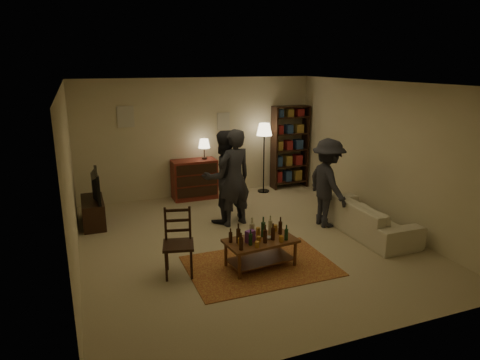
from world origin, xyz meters
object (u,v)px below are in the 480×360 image
sofa (367,217)px  tv_stand (93,205)px  bookshelf (290,146)px  floor_lamp (264,134)px  coffee_table (260,242)px  dining_chair (178,239)px  person_right (223,177)px  person_left (234,178)px  dresser (195,178)px  person_by_sofa (328,183)px

sofa → tv_stand: bearing=64.7°
tv_stand → bookshelf: bearing=11.8°
bookshelf → floor_lamp: bookshelf is taller
coffee_table → dining_chair: 1.23m
sofa → person_right: 2.76m
sofa → person_left: 2.53m
dresser → person_left: person_left is taller
floor_lamp → person_left: bearing=-128.2°
floor_lamp → person_left: size_ratio=0.89×
tv_stand → sofa: bearing=-25.3°
person_left → person_by_sofa: bearing=144.6°
floor_lamp → sofa: size_ratio=0.80×
bookshelf → person_by_sofa: bookshelf is taller
bookshelf → person_left: size_ratio=1.09×
coffee_table → sofa: bearing=13.1°
person_by_sofa → coffee_table: bearing=122.0°
dresser → sofa: (2.39, -3.11, -0.17)m
coffee_table → dresser: (-0.03, 3.66, 0.08)m
person_left → person_right: person_left is taller
person_left → person_right: (-0.14, 0.24, -0.03)m
person_left → bookshelf: bearing=-151.2°
person_by_sofa → person_right: bearing=63.8°
dining_chair → person_left: 2.15m
coffee_table → person_left: bearing=82.2°
dining_chair → bookshelf: (3.61, 3.49, 0.50)m
sofa → person_by_sofa: person_by_sofa is taller
floor_lamp → person_by_sofa: (0.22, -2.45, -0.56)m
dining_chair → person_by_sofa: 3.20m
tv_stand → person_right: person_right is taller
dresser → person_left: 1.95m
dining_chair → floor_lamp: size_ratio=0.61×
bookshelf → person_by_sofa: size_ratio=1.20×
dining_chair → tv_stand: 2.74m
tv_stand → person_left: bearing=-20.8°
coffee_table → dresser: 3.66m
coffee_table → person_left: size_ratio=0.61×
coffee_table → floor_lamp: size_ratio=0.68×
bookshelf → person_right: 2.87m
coffee_table → dining_chair: bearing=168.8°
sofa → dresser: bearing=37.5°
sofa → floor_lamp: bearing=13.3°
dresser → person_right: bearing=-85.3°
dining_chair → person_by_sofa: person_by_sofa is taller
coffee_table → person_by_sofa: 2.22m
dresser → sofa: size_ratio=0.65×
dresser → bookshelf: (2.44, 0.07, 0.56)m
tv_stand → person_right: bearing=-16.9°
tv_stand → dresser: (2.25, 0.91, 0.09)m
coffee_table → bookshelf: bookshelf is taller
dresser → tv_stand: bearing=-157.9°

